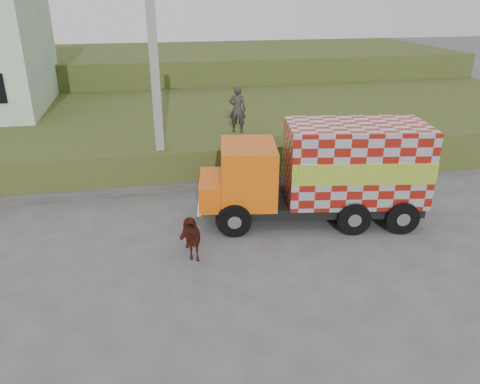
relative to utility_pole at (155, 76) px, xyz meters
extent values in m
plane|color=#474749|center=(1.00, -4.60, -4.08)|extent=(120.00, 120.00, 0.00)
cube|color=#31501A|center=(1.00, 5.40, -3.33)|extent=(40.00, 12.00, 1.50)
cube|color=#31501A|center=(1.00, 17.40, -2.58)|extent=(40.00, 12.00, 3.00)
cube|color=#595651|center=(-1.00, -0.40, -3.88)|extent=(16.00, 0.50, 0.40)
cube|color=gray|center=(0.00, 0.00, -0.08)|extent=(0.30, 0.30, 8.00)
cube|color=black|center=(4.66, -3.58, -3.49)|extent=(6.42, 3.02, 0.32)
cube|color=#D5550B|center=(2.52, -3.21, -2.49)|extent=(1.96, 2.33, 1.82)
cube|color=#D5550B|center=(1.49, -3.03, -3.03)|extent=(1.22, 2.03, 0.82)
cube|color=silver|center=(5.74, -3.76, -2.17)|extent=(4.48, 2.86, 2.36)
cube|color=yellow|center=(5.55, -4.85, -2.17)|extent=(4.12, 0.75, 0.64)
cube|color=yellow|center=(5.92, -2.67, -2.17)|extent=(4.12, 0.75, 0.64)
cube|color=silver|center=(1.04, -2.95, -3.58)|extent=(0.49, 2.08, 0.27)
cylinder|color=black|center=(1.89, -4.16, -3.58)|extent=(1.04, 0.48, 1.00)
cylinder|color=black|center=(2.25, -2.10, -3.58)|extent=(1.04, 0.48, 1.00)
cylinder|color=black|center=(5.38, -4.76, -3.58)|extent=(1.04, 0.48, 1.00)
cylinder|color=black|center=(5.73, -2.70, -3.58)|extent=(1.04, 0.48, 1.00)
cylinder|color=black|center=(6.81, -5.01, -3.58)|extent=(1.04, 0.48, 1.00)
cylinder|color=black|center=(7.17, -2.95, -3.58)|extent=(1.04, 0.48, 1.00)
imported|color=#35130D|center=(0.42, -4.96, -3.46)|extent=(0.82, 1.52, 1.23)
imported|color=#302E2A|center=(3.17, 1.61, -1.64)|extent=(0.80, 0.66, 1.87)
camera|label=1|loc=(-0.48, -16.26, 2.60)|focal=35.00mm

